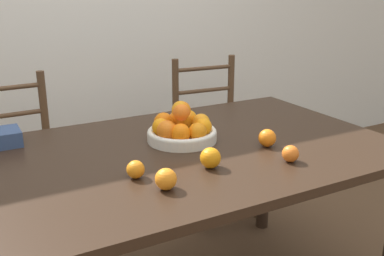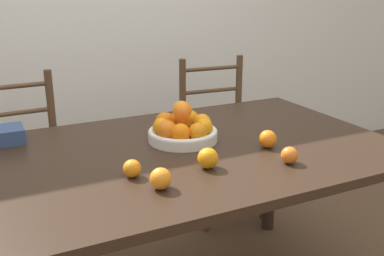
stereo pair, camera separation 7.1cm
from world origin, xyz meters
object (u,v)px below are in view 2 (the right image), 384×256
object	(u,v)px
orange_loose_1	(289,155)
chair_right	(220,140)
orange_loose_2	(161,179)
orange_loose_0	(268,139)
orange_loose_4	(132,168)
fruit_bowl	(182,128)
orange_loose_3	(208,158)
chair_left	(24,173)
book_stack	(1,136)

from	to	relation	value
orange_loose_1	chair_right	size ratio (longest dim) A/B	0.06
orange_loose_1	orange_loose_2	distance (m)	0.49
orange_loose_0	orange_loose_4	bearing A→B (deg)	-176.53
orange_loose_0	orange_loose_4	size ratio (longest dim) A/B	1.15
chair_right	orange_loose_1	bearing A→B (deg)	-103.00
fruit_bowl	orange_loose_1	size ratio (longest dim) A/B	4.61
orange_loose_4	orange_loose_3	bearing A→B (deg)	-9.58
chair_left	fruit_bowl	bearing A→B (deg)	-52.22
orange_loose_2	fruit_bowl	bearing A→B (deg)	56.46
fruit_bowl	chair_left	bearing A→B (deg)	129.66
orange_loose_0	orange_loose_4	distance (m)	0.56
orange_loose_3	chair_right	distance (m)	1.20
orange_loose_0	orange_loose_3	xyz separation A→B (m)	(-0.30, -0.08, 0.00)
orange_loose_4	orange_loose_1	bearing A→B (deg)	-13.91
orange_loose_4	chair_left	xyz separation A→B (m)	(-0.27, 0.94, -0.33)
book_stack	orange_loose_1	bearing A→B (deg)	-37.06
chair_left	book_stack	world-z (taller)	chair_left
chair_left	orange_loose_3	bearing A→B (deg)	-63.75
orange_loose_1	book_stack	bearing A→B (deg)	142.94
orange_loose_0	book_stack	distance (m)	1.05
fruit_bowl	chair_left	distance (m)	0.95
fruit_bowl	chair_right	size ratio (longest dim) A/B	0.30
fruit_bowl	orange_loose_3	xyz separation A→B (m)	(-0.04, -0.30, -0.02)
orange_loose_4	chair_left	distance (m)	1.03
orange_loose_0	chair_right	size ratio (longest dim) A/B	0.07
orange_loose_4	chair_right	size ratio (longest dim) A/B	0.06
chair_right	orange_loose_2	bearing A→B (deg)	-123.36
orange_loose_3	orange_loose_0	bearing A→B (deg)	14.32
book_stack	orange_loose_2	bearing A→B (deg)	-58.45
orange_loose_4	fruit_bowl	bearing A→B (deg)	40.16
chair_right	orange_loose_4	bearing A→B (deg)	-128.55
orange_loose_0	orange_loose_3	world-z (taller)	orange_loose_3
orange_loose_3	orange_loose_4	xyz separation A→B (m)	(-0.26, 0.04, -0.01)
orange_loose_3	orange_loose_4	size ratio (longest dim) A/B	1.21
fruit_bowl	orange_loose_4	size ratio (longest dim) A/B	4.66
orange_loose_1	orange_loose_4	world-z (taller)	same
orange_loose_3	book_stack	bearing A→B (deg)	136.45
fruit_bowl	orange_loose_3	world-z (taller)	fruit_bowl
book_stack	chair_right	bearing A→B (deg)	17.60
chair_right	book_stack	distance (m)	1.33
chair_right	book_stack	size ratio (longest dim) A/B	5.39
orange_loose_4	book_stack	distance (m)	0.65
orange_loose_1	chair_left	world-z (taller)	chair_left
orange_loose_1	orange_loose_4	distance (m)	0.55
orange_loose_2	orange_loose_3	world-z (taller)	orange_loose_3
orange_loose_4	chair_right	distance (m)	1.32
orange_loose_2	book_stack	world-z (taller)	orange_loose_2
orange_loose_0	chair_right	xyz separation A→B (m)	(0.31, 0.90, -0.34)
fruit_bowl	chair_left	world-z (taller)	chair_left
orange_loose_3	chair_right	size ratio (longest dim) A/B	0.08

